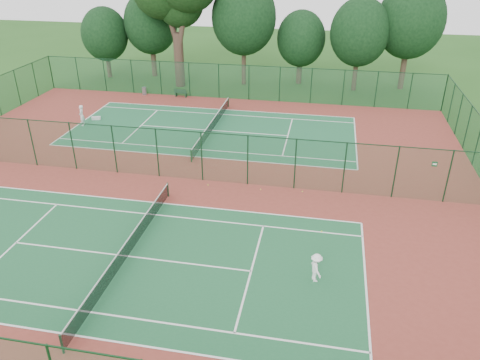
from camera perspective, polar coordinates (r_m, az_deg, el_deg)
name	(u,v)px	position (r m, az deg, el deg)	size (l,w,h in m)	color
ground	(181,178)	(32.09, -7.22, 0.24)	(120.00, 120.00, 0.00)	#214E18
red_pad	(181,178)	(32.09, -7.22, 0.25)	(40.00, 36.00, 0.01)	maroon
court_near	(128,256)	(24.97, -13.46, -9.04)	(23.77, 10.97, 0.01)	#1C5933
court_far	(213,130)	(39.97, -3.36, 6.05)	(23.77, 10.97, 0.01)	#1E603A
fence_north	(234,82)	(47.74, -0.77, 11.89)	(40.00, 0.09, 3.50)	#1A4F33
fence_divider	(179,154)	(31.33, -7.41, 3.10)	(40.00, 0.09, 3.50)	#194B27
tennis_net_near	(127,248)	(24.67, -13.59, -8.04)	(0.10, 12.90, 0.97)	#163E25
tennis_net_far	(212,125)	(39.78, -3.38, 6.76)	(0.10, 12.90, 0.97)	#13361A
player_near	(316,268)	(22.63, 9.26, -10.51)	(0.96, 0.55, 1.49)	white
player_far	(82,115)	(42.97, -18.74, 7.47)	(0.66, 0.43, 1.81)	white
trash_bin	(144,91)	(50.45, -11.59, 10.59)	(0.44, 0.44, 0.79)	slate
bench	(181,93)	(49.03, -7.22, 10.49)	(1.40, 0.55, 0.84)	#12351D
kit_bag	(96,118)	(44.26, -17.14, 7.21)	(0.77, 0.29, 0.29)	silver
stray_ball_a	(261,189)	(30.36, 2.53, -1.14)	(0.07, 0.07, 0.07)	yellow
stray_ball_b	(302,191)	(30.34, 7.61, -1.39)	(0.07, 0.07, 0.07)	#D0F438
stray_ball_c	(208,185)	(30.92, -3.92, -0.60)	(0.08, 0.08, 0.08)	#B7C72E
evergreen_row	(249,82)	(54.04, 1.13, 11.80)	(39.00, 5.00, 12.00)	black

